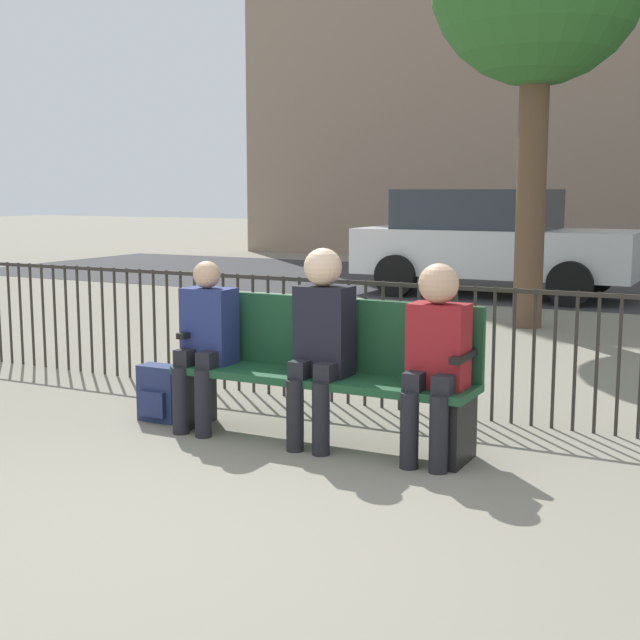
{
  "coord_description": "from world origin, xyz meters",
  "views": [
    {
      "loc": [
        2.54,
        -3.11,
        1.61
      ],
      "look_at": [
        0.0,
        1.81,
        0.8
      ],
      "focal_mm": 50.0,
      "sensor_mm": 36.0,
      "label": 1
    }
  ],
  "objects_px": {
    "seated_person_1": "(321,335)",
    "seated_person_2": "(436,350)",
    "parked_car_0": "(491,240)",
    "park_bench": "(326,364)",
    "backpack": "(160,394)",
    "seated_person_0": "(205,337)"
  },
  "relations": [
    {
      "from": "seated_person_0",
      "to": "seated_person_2",
      "type": "xyz_separation_m",
      "value": [
        1.63,
        0.0,
        0.05
      ]
    },
    {
      "from": "seated_person_2",
      "to": "parked_car_0",
      "type": "bearing_deg",
      "value": 104.47
    },
    {
      "from": "seated_person_0",
      "to": "seated_person_1",
      "type": "distance_m",
      "value": 0.87
    },
    {
      "from": "seated_person_2",
      "to": "backpack",
      "type": "height_order",
      "value": "seated_person_2"
    },
    {
      "from": "seated_person_1",
      "to": "parked_car_0",
      "type": "relative_size",
      "value": 0.3
    },
    {
      "from": "backpack",
      "to": "parked_car_0",
      "type": "height_order",
      "value": "parked_car_0"
    },
    {
      "from": "seated_person_2",
      "to": "backpack",
      "type": "distance_m",
      "value": 2.11
    },
    {
      "from": "seated_person_0",
      "to": "backpack",
      "type": "height_order",
      "value": "seated_person_0"
    },
    {
      "from": "park_bench",
      "to": "seated_person_0",
      "type": "xyz_separation_m",
      "value": [
        -0.84,
        -0.13,
        0.13
      ]
    },
    {
      "from": "seated_person_0",
      "to": "seated_person_2",
      "type": "relative_size",
      "value": 0.96
    },
    {
      "from": "backpack",
      "to": "parked_car_0",
      "type": "bearing_deg",
      "value": 90.93
    },
    {
      "from": "park_bench",
      "to": "backpack",
      "type": "xyz_separation_m",
      "value": [
        -1.26,
        -0.1,
        -0.31
      ]
    },
    {
      "from": "park_bench",
      "to": "backpack",
      "type": "relative_size",
      "value": 5.1
    },
    {
      "from": "park_bench",
      "to": "seated_person_0",
      "type": "bearing_deg",
      "value": -170.9
    },
    {
      "from": "seated_person_0",
      "to": "backpack",
      "type": "distance_m",
      "value": 0.61
    },
    {
      "from": "park_bench",
      "to": "parked_car_0",
      "type": "xyz_separation_m",
      "value": [
        -1.4,
        8.34,
        0.34
      ]
    },
    {
      "from": "parked_car_0",
      "to": "seated_person_1",
      "type": "bearing_deg",
      "value": -80.44
    },
    {
      "from": "seated_person_2",
      "to": "backpack",
      "type": "relative_size",
      "value": 3.01
    },
    {
      "from": "seated_person_1",
      "to": "parked_car_0",
      "type": "height_order",
      "value": "parked_car_0"
    },
    {
      "from": "seated_person_1",
      "to": "seated_person_2",
      "type": "height_order",
      "value": "seated_person_1"
    },
    {
      "from": "seated_person_1",
      "to": "parked_car_0",
      "type": "xyz_separation_m",
      "value": [
        -1.43,
        8.47,
        0.13
      ]
    },
    {
      "from": "seated_person_0",
      "to": "parked_car_0",
      "type": "relative_size",
      "value": 0.27
    }
  ]
}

